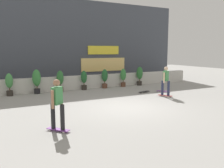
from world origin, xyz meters
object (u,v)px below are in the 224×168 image
Objects in this scene: skater_by_wall_left at (57,103)px; skateboard_aside at (163,91)px; skater_foreground at (166,80)px; potted_plant_2 at (60,80)px; potted_plant_5 at (123,77)px; potted_plant_6 at (140,75)px; potted_plant_1 at (37,80)px; potted_plant_3 at (84,79)px; skateboard_near_camera at (144,92)px; potted_plant_4 at (105,78)px; potted_plant_0 at (9,83)px.

skateboard_aside is at bearing 28.05° from skater_by_wall_left.
skater_by_wall_left is at bearing -157.00° from skater_foreground.
potted_plant_2 is 4.58m from potted_plant_5.
potted_plant_5 is 0.93× the size of potted_plant_6.
potted_plant_3 is (3.02, 0.00, -0.15)m from potted_plant_1.
potted_plant_6 is 1.68× the size of skateboard_near_camera.
skateboard_aside is (7.74, 4.12, -0.88)m from skater_by_wall_left.
skater_by_wall_left reaches higher than potted_plant_2.
potted_plant_2 reaches higher than potted_plant_4.
potted_plant_6 is (7.42, 0.00, -0.06)m from potted_plant_1.
skater_foreground reaches higher than potted_plant_5.
potted_plant_2 is at bearing 0.00° from potted_plant_0.
skater_by_wall_left reaches higher than potted_plant_6.
potted_plant_2 is at bearing -180.00° from potted_plant_3.
skater_by_wall_left is 2.06× the size of skateboard_near_camera.
potted_plant_1 reaches higher than potted_plant_5.
potted_plant_0 is 1.58× the size of skateboard_near_camera.
skater_by_wall_left is (-5.20, -7.26, 0.21)m from potted_plant_4.
potted_plant_6 is 3.21m from skateboard_near_camera.
skateboard_near_camera is at bearing -118.87° from potted_plant_6.
potted_plant_3 is at bearing 180.00° from potted_plant_4.
potted_plant_2 is at bearing 180.00° from potted_plant_4.
skateboard_near_camera is (7.43, -2.74, -0.66)m from potted_plant_0.
potted_plant_2 reaches higher than potted_plant_0.
skater_foreground is at bearing -42.08° from potted_plant_2.
potted_plant_3 is at bearing 180.00° from potted_plant_6.
potted_plant_5 is 9.86m from skater_by_wall_left.
potted_plant_4 is (4.53, 0.00, -0.11)m from potted_plant_1.
potted_plant_4 is (3.11, 0.00, -0.02)m from potted_plant_2.
potted_plant_2 is (1.43, 0.00, -0.09)m from potted_plant_1.
potted_plant_0 is 0.77× the size of skater_foreground.
skater_by_wall_left reaches higher than potted_plant_3.
potted_plant_5 is at bearing -0.00° from potted_plant_3.
skater_foreground is at bearing 23.00° from skater_by_wall_left.
potted_plant_6 is 4.50m from skater_foreground.
potted_plant_3 is 0.91× the size of potted_plant_6.
potted_plant_1 is 0.86× the size of skater_foreground.
skateboard_aside is (4.05, -3.14, -0.63)m from potted_plant_3.
skateboard_near_camera is at bearing -63.43° from potted_plant_4.
skater_foreground reaches higher than skateboard_near_camera.
skateboard_near_camera is 1.09× the size of skateboard_aside.
skater_by_wall_left is at bearing -83.27° from potted_plant_0.
potted_plant_3 is 0.75× the size of skater_foreground.
skater_foreground is (3.21, -4.33, 0.25)m from potted_plant_3.
potted_plant_5 is 3.37m from skateboard_aside.
potted_plant_5 is (6.01, -0.00, -0.13)m from potted_plant_1.
skateboard_aside is (-0.35, -3.14, -0.73)m from potted_plant_6.
potted_plant_3 is 8.14m from skater_by_wall_left.
potted_plant_5 is (2.99, -0.00, 0.02)m from potted_plant_3.
skater_foreground reaches higher than potted_plant_2.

